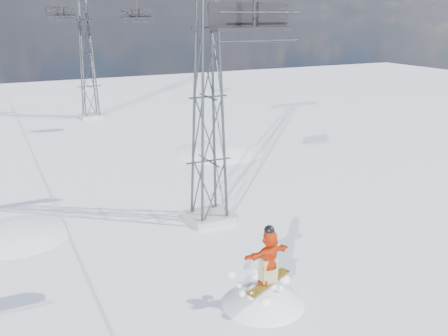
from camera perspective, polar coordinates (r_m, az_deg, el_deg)
The scene contains 8 objects.
ground at distance 15.80m, azimuth 8.07°, elevation -16.82°, with size 120.00×120.00×0.00m, color white.
snow_terrain at distance 36.97m, azimuth -18.59°, elevation -13.50°, with size 39.00×37.00×22.00m.
lift_tower_near at distance 20.75m, azimuth -1.83°, elevation 8.04°, with size 5.20×1.80×11.43m.
lift_tower_far at distance 44.61m, azimuth -15.44°, elevation 12.46°, with size 5.20×1.80×11.43m.
lift_chair_near at distance 12.67m, azimuth 3.30°, elevation 16.64°, with size 2.19×0.63×2.71m.
lift_chair_mid at distance 37.31m, azimuth -9.93°, elevation 16.88°, with size 2.21×0.63×2.74m.
lift_chair_far at distance 40.95m, azimuth -18.06°, elevation 16.46°, with size 2.12×0.61×2.63m.
lift_chair_extra at distance 42.07m, azimuth -18.32°, elevation 16.63°, with size 1.99×0.57×2.46m.
Camera 1 is at (-7.56, -10.69, 8.84)m, focal length 40.00 mm.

